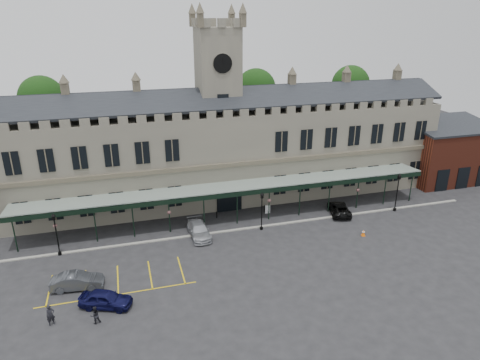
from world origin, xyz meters
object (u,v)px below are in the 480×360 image
object	(u,v)px
lamp_post_mid	(262,208)
person_a	(51,315)
clock_tower	(218,101)
car_taxi	(199,230)
sign_board	(268,209)
station_building	(219,151)
car_left_a	(106,299)
lamp_post_left	(56,231)
traffic_cone	(363,233)
person_b	(95,315)
car_van	(339,209)
lamp_post_right	(398,189)
car_left_b	(77,281)

from	to	relation	value
lamp_post_mid	person_a	bearing A→B (deg)	-152.99
person_a	lamp_post_mid	bearing A→B (deg)	2.18
clock_tower	car_taxi	bearing A→B (deg)	-115.16
clock_tower	sign_board	xyz separation A→B (m)	(4.42, -7.18, -12.58)
station_building	car_left_a	bearing A→B (deg)	-125.84
lamp_post_left	traffic_cone	size ratio (longest dim) A/B	6.54
clock_tower	lamp_post_mid	bearing A→B (deg)	-78.35
sign_board	person_a	distance (m)	27.90
station_building	traffic_cone	xyz separation A→B (m)	(12.85, -15.64, -6.11)
sign_board	person_b	distance (m)	25.56
station_building	car_van	size ratio (longest dim) A/B	12.26
clock_tower	lamp_post_right	bearing A→B (deg)	-28.32
lamp_post_right	car_left_b	world-z (taller)	lamp_post_right
station_building	person_a	size ratio (longest dim) A/B	32.98
clock_tower	person_b	xyz separation A→B (m)	(-15.80, -22.81, -12.34)
station_building	lamp_post_left	distance (m)	22.65
sign_board	person_a	size ratio (longest dim) A/B	0.60
car_taxi	person_b	size ratio (longest dim) A/B	3.32
car_left_a	car_van	xyz separation A→B (m)	(28.00, 11.13, -0.08)
station_building	car_taxi	world-z (taller)	station_building
lamp_post_mid	car_left_a	size ratio (longest dim) A/B	1.05
car_taxi	car_van	world-z (taller)	car_taxi
sign_board	car_left_a	distance (m)	23.76
person_a	sign_board	bearing A→B (deg)	7.32
person_b	lamp_post_right	bearing A→B (deg)	-178.29
lamp_post_right	car_taxi	world-z (taller)	lamp_post_right
clock_tower	lamp_post_right	world-z (taller)	clock_tower
car_taxi	lamp_post_mid	bearing A→B (deg)	-5.69
lamp_post_mid	car_left_b	bearing A→B (deg)	-162.31
person_b	station_building	bearing A→B (deg)	-141.33
car_van	sign_board	bearing A→B (deg)	-1.51
station_building	traffic_cone	size ratio (longest dim) A/B	82.35
sign_board	station_building	bearing A→B (deg)	129.58
traffic_cone	car_van	size ratio (longest dim) A/B	0.15
lamp_post_mid	person_b	size ratio (longest dim) A/B	3.01
car_left_b	traffic_cone	bearing A→B (deg)	-80.81
lamp_post_left	person_b	size ratio (longest dim) A/B	3.08
lamp_post_mid	traffic_cone	bearing A→B (deg)	-23.79
lamp_post_mid	car_left_b	xyz separation A→B (m)	(-19.78, -6.31, -2.01)
traffic_cone	car_taxi	xyz separation A→B (m)	(-17.85, 5.09, 0.39)
clock_tower	lamp_post_left	size ratio (longest dim) A/B	5.20
lamp_post_left	car_left_a	xyz separation A→B (m)	(4.69, -10.19, -2.07)
car_taxi	person_a	size ratio (longest dim) A/B	2.82
car_taxi	person_b	xyz separation A→B (m)	(-10.80, -12.17, 0.03)
lamp_post_mid	lamp_post_right	distance (m)	18.00
station_building	clock_tower	xyz separation A→B (m)	(0.00, 0.09, 6.64)
lamp_post_mid	person_a	size ratio (longest dim) A/B	2.57
car_taxi	person_b	distance (m)	16.27
car_left_b	car_taxi	xyz separation A→B (m)	(12.50, 6.74, -0.02)
sign_board	car_left_a	xyz separation A→B (m)	(-19.42, -13.68, 0.23)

